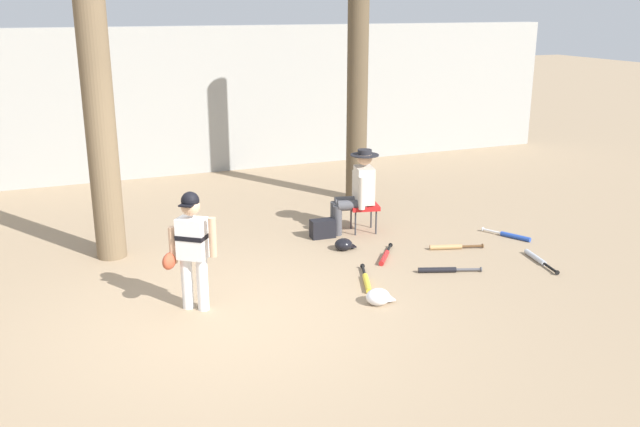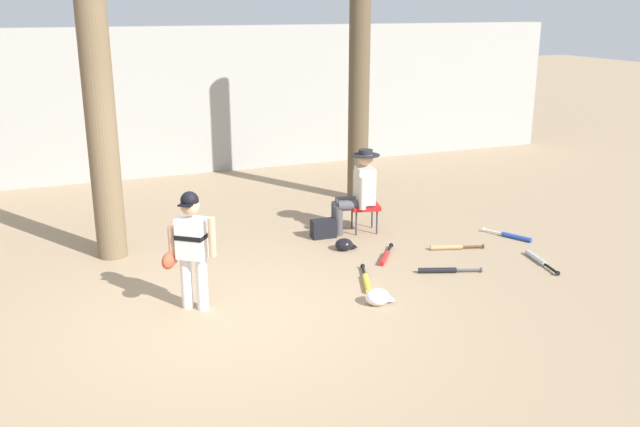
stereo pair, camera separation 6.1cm
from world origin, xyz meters
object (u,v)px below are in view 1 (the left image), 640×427
Objects in this scene: bat_blue_youth at (512,236)px; bat_wood_tan at (450,247)px; tree_near_player at (97,93)px; bat_aluminum_silver at (538,259)px; young_ballplayer at (191,244)px; folding_stool at (364,207)px; tree_behind_spectator at (357,85)px; handbag_beside_stool at (323,229)px; bat_red_barrel at (385,256)px; seated_spectator at (357,189)px; bat_black_composite at (442,270)px; batting_helmet_black at (344,245)px; bat_yellow_trainer at (367,281)px; batting_helmet_white at (378,297)px.

bat_blue_youth is 0.95× the size of bat_wood_tan.
bat_aluminum_silver is (5.00, -2.26, -2.08)m from tree_near_player.
young_ballplayer reaches higher than folding_stool.
tree_behind_spectator is 12.73× the size of handbag_beside_stool.
bat_blue_youth is (1.80, -1.06, -0.33)m from folding_stool.
folding_stool is 0.69m from handbag_beside_stool.
bat_red_barrel is at bearing 154.79° from bat_aluminum_silver.
bat_wood_tan is at bearing 133.80° from bat_aluminum_silver.
young_ballplayer is at bearing -149.04° from folding_stool.
seated_spectator is 1.59× the size of bat_black_composite.
bat_red_barrel is (2.61, 0.58, -0.71)m from young_ballplayer.
bat_red_barrel is at bearing 12.57° from young_ballplayer.
tree_near_player is at bearing -162.22° from tree_behind_spectator.
tree_behind_spectator reaches higher than batting_helmet_black.
bat_aluminum_silver is 0.93m from bat_blue_youth.
handbag_beside_stool is (-1.30, -1.66, -1.76)m from tree_behind_spectator.
batting_helmet_black reaches higher than bat_aluminum_silver.
tree_near_player is 5.87m from bat_aluminum_silver.
batting_helmet_black is at bearing -17.64° from tree_near_player.
bat_black_composite is at bearing -128.75° from bat_wood_tan.
folding_stool is at bearing 65.33° from bat_yellow_trainer.
young_ballplayer is 2.60m from batting_helmet_black.
folding_stool reaches higher than bat_black_composite.
bat_red_barrel is 2.16× the size of batting_helmet_black.
bat_red_barrel is at bearing -96.79° from seated_spectator.
bat_aluminum_silver is (4.36, -0.25, -0.71)m from young_ballplayer.
bat_wood_tan is 2.51× the size of batting_helmet_black.
young_ballplayer is at bearing -142.65° from handbag_beside_stool.
tree_behind_spectator is 9.04× the size of folding_stool.
batting_helmet_white is (-1.60, -3.97, -1.81)m from tree_behind_spectator.
bat_red_barrel is (-1.76, 0.83, 0.00)m from bat_aluminum_silver.
seated_spectator is 2.04m from bat_yellow_trainer.
seated_spectator reaches higher than batting_helmet_black.
tree_near_player is at bearing 175.09° from seated_spectator.
bat_red_barrel is at bearing 59.49° from batting_helmet_white.
tree_near_player is 3.69m from seated_spectator.
folding_stool is 2.50m from bat_aluminum_silver.
seated_spectator reaches higher than bat_yellow_trainer.
bat_blue_youth is at bearing 25.13° from bat_black_composite.
batting_helmet_black is at bearing 124.24° from bat_red_barrel.
handbag_beside_stool is 2.66m from bat_blue_youth.
bat_wood_tan is 0.97m from bat_red_barrel.
tree_behind_spectator is 4.13m from bat_aluminum_silver.
tree_behind_spectator is 3.44m from bat_red_barrel.
bat_aluminum_silver is (1.33, -0.14, 0.00)m from bat_black_composite.
batting_helmet_white reaches higher than batting_helmet_black.
handbag_beside_stool reaches higher than bat_blue_youth.
young_ballplayer is at bearing -172.14° from bat_blue_youth.
folding_stool reaches higher than bat_wood_tan.
young_ballplayer reaches higher than batting_helmet_black.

